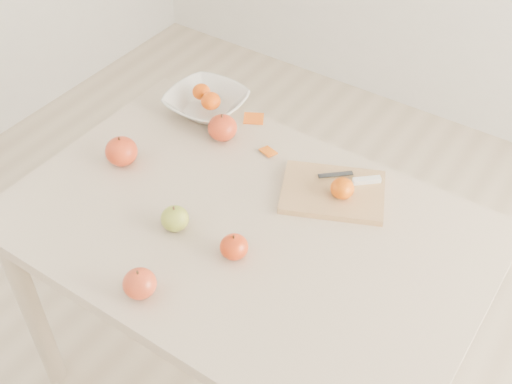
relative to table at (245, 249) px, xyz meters
The scene contains 15 objects.
ground 0.65m from the table, ahead, with size 3.50×3.50×0.00m, color #C6B293.
table is the anchor object (origin of this frame).
cutting_board 0.28m from the table, 58.92° to the left, with size 0.27×0.20×0.02m, color tan.
board_tangerine 0.30m from the table, 52.19° to the left, with size 0.06×0.06×0.05m, color #CB5707.
fruit_bowl 0.52m from the table, 138.45° to the left, with size 0.24×0.24×0.06m, color silver.
bowl_tangerine_near 0.55m from the table, 139.44° to the left, with size 0.06×0.06×0.05m, color #D04407.
bowl_tangerine_far 0.49m from the table, 137.38° to the left, with size 0.06×0.06×0.05m, color #DF3B07.
orange_peel_a 0.45m from the table, 121.36° to the left, with size 0.06×0.04×0.00m, color #CB510E.
orange_peel_b 0.30m from the table, 111.52° to the left, with size 0.04×0.04×0.00m, color #DC5D0F.
paring_knife 0.36m from the table, 58.32° to the left, with size 0.15×0.10×0.01m.
apple_green 0.22m from the table, 141.14° to the right, with size 0.07×0.07×0.06m, color olive.
apple_red_e 0.17m from the table, 68.52° to the right, with size 0.07×0.07×0.06m, color maroon.
apple_red_b 0.44m from the table, behind, with size 0.09×0.09×0.08m, color maroon.
apple_red_c 0.35m from the table, 102.36° to the right, with size 0.08×0.08×0.07m, color #A1120C.
apple_red_a 0.38m from the table, 135.37° to the left, with size 0.09×0.09×0.08m, color #99110A.
Camera 1 is at (0.66, -0.92, 1.92)m, focal length 45.00 mm.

